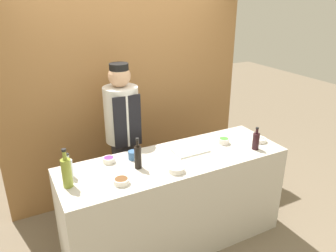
{
  "coord_description": "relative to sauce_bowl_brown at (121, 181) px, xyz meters",
  "views": [
    {
      "loc": [
        -1.33,
        -2.39,
        2.41
      ],
      "look_at": [
        0.0,
        0.14,
        1.24
      ],
      "focal_mm": 35.0,
      "sensor_mm": 36.0,
      "label": 1
    }
  ],
  "objects": [
    {
      "name": "counter",
      "position": [
        0.6,
        0.18,
        -0.51
      ],
      "size": [
        2.18,
        0.71,
        0.96
      ],
      "color": "beige",
      "rests_on": "ground_plane"
    },
    {
      "name": "cabinet_wall",
      "position": [
        0.6,
        1.36,
        0.22
      ],
      "size": [
        2.98,
        0.18,
        2.4
      ],
      "color": "olive",
      "rests_on": "ground_plane"
    },
    {
      "name": "bottle_wine",
      "position": [
        1.4,
        -0.02,
        0.06
      ],
      "size": [
        0.07,
        0.07,
        0.23
      ],
      "color": "black",
      "rests_on": "counter"
    },
    {
      "name": "bottle_oil",
      "position": [
        -0.39,
        0.16,
        0.11
      ],
      "size": [
        0.08,
        0.08,
        0.34
      ],
      "color": "olive",
      "rests_on": "counter"
    },
    {
      "name": "sauce_bowl_brown",
      "position": [
        0.0,
        0.0,
        0.0
      ],
      "size": [
        0.13,
        0.13,
        0.05
      ],
      "color": "white",
      "rests_on": "counter"
    },
    {
      "name": "chef_center",
      "position": [
        0.34,
        0.88,
        -0.03
      ],
      "size": [
        0.37,
        0.37,
        1.75
      ],
      "color": "#28282D",
      "rests_on": "ground_plane"
    },
    {
      "name": "sauce_bowl_purple",
      "position": [
        0.02,
        0.39,
        0.0
      ],
      "size": [
        0.11,
        0.11,
        0.05
      ],
      "color": "white",
      "rests_on": "counter"
    },
    {
      "name": "sauce_bowl_red",
      "position": [
        0.49,
        -0.05,
        0.0
      ],
      "size": [
        0.14,
        0.14,
        0.05
      ],
      "color": "white",
      "rests_on": "counter"
    },
    {
      "name": "cup_blue",
      "position": [
        0.25,
        0.35,
        0.01
      ],
      "size": [
        0.09,
        0.09,
        0.08
      ],
      "color": "#386093",
      "rests_on": "counter"
    },
    {
      "name": "sauce_bowl_green",
      "position": [
        1.2,
        0.23,
        0.01
      ],
      "size": [
        0.11,
        0.11,
        0.06
      ],
      "color": "white",
      "rests_on": "counter"
    },
    {
      "name": "ground_plane",
      "position": [
        0.6,
        0.18,
        -0.98
      ],
      "size": [
        14.0,
        14.0,
        0.0
      ],
      "primitive_type": "plane",
      "color": "#756651"
    },
    {
      "name": "sauce_bowl_yellow",
      "position": [
        1.56,
        0.09,
        -0.0
      ],
      "size": [
        0.13,
        0.13,
        0.04
      ],
      "color": "white",
      "rests_on": "counter"
    },
    {
      "name": "bottle_soy",
      "position": [
        0.22,
        0.17,
        0.09
      ],
      "size": [
        0.06,
        0.06,
        0.29
      ],
      "color": "black",
      "rests_on": "counter"
    },
    {
      "name": "cutting_board",
      "position": [
        0.8,
        0.25,
        -0.02
      ],
      "size": [
        0.34,
        0.24,
        0.02
      ],
      "color": "white",
      "rests_on": "counter"
    },
    {
      "name": "bottle_clear",
      "position": [
        -0.35,
        0.3,
        0.06
      ],
      "size": [
        0.06,
        0.06,
        0.22
      ],
      "color": "silver",
      "rests_on": "counter"
    }
  ]
}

